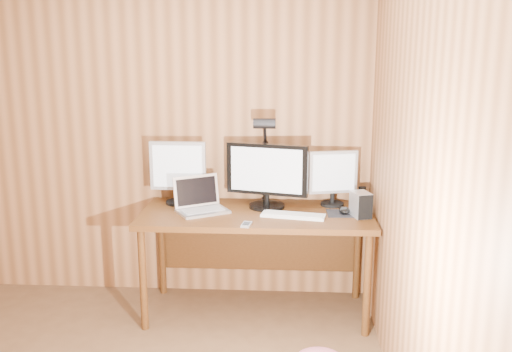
# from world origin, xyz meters

# --- Properties ---
(room_shell) EXTENTS (4.00, 4.00, 4.00)m
(room_shell) POSITION_xyz_m (0.00, 0.00, 1.25)
(room_shell) COLOR brown
(room_shell) RESTS_ON ground
(desk) EXTENTS (1.60, 0.70, 0.75)m
(desk) POSITION_xyz_m (0.93, 1.70, 0.63)
(desk) COLOR #4B290F
(desk) RESTS_ON floor
(monitor_center) EXTENTS (0.58, 0.26, 0.46)m
(monitor_center) POSITION_xyz_m (1.00, 1.76, 0.99)
(monitor_center) COLOR black
(monitor_center) RESTS_ON desk
(monitor_left) EXTENTS (0.41, 0.19, 0.46)m
(monitor_left) POSITION_xyz_m (0.35, 1.82, 1.00)
(monitor_left) COLOR black
(monitor_left) RESTS_ON desk
(monitor_right) EXTENTS (0.35, 0.17, 0.40)m
(monitor_right) POSITION_xyz_m (1.47, 1.84, 0.96)
(monitor_right) COLOR black
(monitor_right) RESTS_ON desk
(laptop) EXTENTS (0.42, 0.39, 0.24)m
(laptop) POSITION_xyz_m (0.53, 1.65, 0.81)
(laptop) COLOR silver
(laptop) RESTS_ON desk
(keyboard) EXTENTS (0.45, 0.21, 0.02)m
(keyboard) POSITION_xyz_m (1.18, 1.54, 0.76)
(keyboard) COLOR white
(keyboard) RESTS_ON desk
(mousepad) EXTENTS (0.24, 0.20, 0.00)m
(mousepad) POSITION_xyz_m (1.53, 1.63, 0.75)
(mousepad) COLOR black
(mousepad) RESTS_ON desk
(mouse) EXTENTS (0.08, 0.12, 0.04)m
(mouse) POSITION_xyz_m (1.53, 1.63, 0.77)
(mouse) COLOR black
(mouse) RESTS_ON mousepad
(hard_drive) EXTENTS (0.15, 0.18, 0.17)m
(hard_drive) POSITION_xyz_m (1.64, 1.57, 0.83)
(hard_drive) COLOR silver
(hard_drive) RESTS_ON desk
(phone) EXTENTS (0.07, 0.12, 0.02)m
(phone) POSITION_xyz_m (0.88, 1.33, 0.76)
(phone) COLOR silver
(phone) RESTS_ON desk
(speaker) EXTENTS (0.05, 0.05, 0.13)m
(speaker) POSITION_xyz_m (1.68, 1.88, 0.82)
(speaker) COLOR black
(speaker) RESTS_ON desk
(desk_lamp) EXTENTS (0.16, 0.22, 0.68)m
(desk_lamp) POSITION_xyz_m (0.98, 1.85, 1.17)
(desk_lamp) COLOR black
(desk_lamp) RESTS_ON desk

